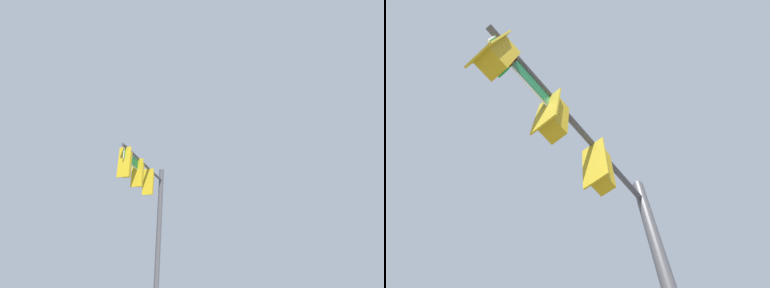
% 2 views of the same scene
% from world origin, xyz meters
% --- Properties ---
extents(signal_pole_near, '(4.74, 1.34, 7.22)m').
position_xyz_m(signal_pole_near, '(-4.26, -8.60, 4.99)').
color(signal_pole_near, '#47474C').
rests_on(signal_pole_near, ground_plane).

